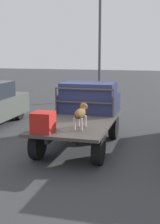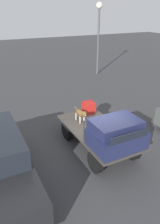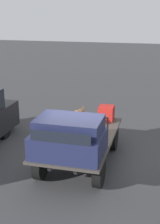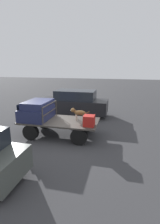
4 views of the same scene
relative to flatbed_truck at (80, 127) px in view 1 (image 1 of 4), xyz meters
The scene contains 7 objects.
ground_plane 0.64m from the flatbed_truck, ahead, with size 80.00×80.00×0.00m, color #38383A.
flatbed_truck is the anchor object (origin of this frame).
truck_cab 1.47m from the flatbed_truck, ahead, with size 1.42×1.91×1.01m.
truck_headboard 0.99m from the flatbed_truck, ahead, with size 0.04×1.91×0.89m.
dog 1.21m from the flatbed_truck, 162.96° to the right, with size 1.08×0.26×0.67m.
cargo_crate 1.85m from the flatbed_truck, 163.40° to the left, with size 0.53×0.53×0.53m.
light_pole_near 10.68m from the flatbed_truck, ahead, with size 0.50×0.50×7.75m.
Camera 1 is at (-8.93, -2.39, 2.93)m, focal length 50.00 mm.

